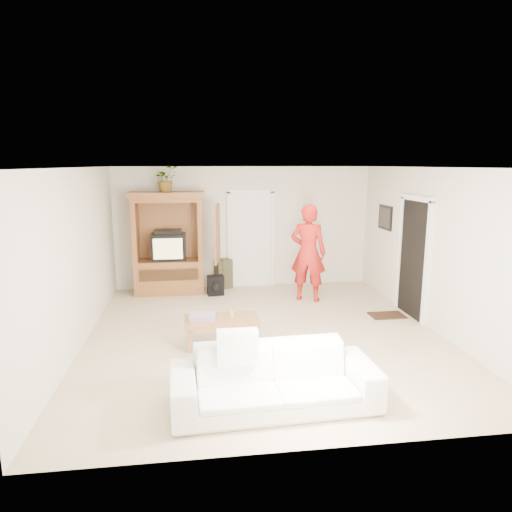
{
  "coord_description": "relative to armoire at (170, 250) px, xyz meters",
  "views": [
    {
      "loc": [
        -1.04,
        -6.75,
        2.65
      ],
      "look_at": [
        -0.05,
        0.6,
        1.15
      ],
      "focal_mm": 32.0,
      "sensor_mm": 36.0,
      "label": 1
    }
  ],
  "objects": [
    {
      "name": "armoire",
      "position": [
        0.0,
        0.0,
        0.0
      ],
      "size": [
        1.82,
        1.14,
        2.1
      ],
      "color": "brown",
      "rests_on": "floor"
    },
    {
      "name": "plant",
      "position": [
        -0.02,
        -0.03,
        1.45
      ],
      "size": [
        0.6,
        0.57,
        0.52
      ],
      "primitive_type": "imported",
      "rotation": [
        0.0,
        0.0,
        0.45
      ],
      "color": "#4C7238",
      "rests_on": "armoire"
    },
    {
      "name": "coffee_table",
      "position": [
        0.89,
        -2.99,
        -0.55
      ],
      "size": [
        1.11,
        0.62,
        0.41
      ],
      "rotation": [
        0.0,
        0.0,
        0.02
      ],
      "color": "#976334",
      "rests_on": "floor"
    },
    {
      "name": "sofa",
      "position": [
        1.36,
        -4.83,
        -0.58
      ],
      "size": [
        2.3,
        0.99,
        0.66
      ],
      "primitive_type": "imported",
      "rotation": [
        0.0,
        0.0,
        0.05
      ],
      "color": "white",
      "rests_on": "floor"
    },
    {
      "name": "floor",
      "position": [
        1.58,
        -2.66,
        -0.91
      ],
      "size": [
        6.0,
        6.0,
        0.0
      ],
      "primitive_type": "plane",
      "color": "tan",
      "rests_on": "ground"
    },
    {
      "name": "man",
      "position": [
        2.7,
        -0.92,
        0.04
      ],
      "size": [
        0.82,
        0.7,
        1.91
      ],
      "primitive_type": "imported",
      "rotation": [
        0.0,
        0.0,
        2.72
      ],
      "color": "red",
      "rests_on": "floor"
    },
    {
      "name": "towel",
      "position": [
        0.61,
        -2.99,
        -0.46
      ],
      "size": [
        0.4,
        0.31,
        0.08
      ],
      "primitive_type": "cube",
      "rotation": [
        0.0,
        0.0,
        -0.08
      ],
      "color": "#F45179",
      "rests_on": "coffee_table"
    },
    {
      "name": "framed_picture",
      "position": [
        4.31,
        -0.76,
        0.69
      ],
      "size": [
        0.03,
        0.6,
        0.48
      ],
      "primitive_type": "cube",
      "color": "black",
      "rests_on": "wall_right"
    },
    {
      "name": "door_back",
      "position": [
        1.73,
        0.31,
        0.11
      ],
      "size": [
        0.85,
        0.05,
        2.04
      ],
      "primitive_type": "cube",
      "color": "white",
      "rests_on": "floor"
    },
    {
      "name": "candle",
      "position": [
        1.04,
        -2.94,
        -0.45
      ],
      "size": [
        0.08,
        0.08,
        0.1
      ],
      "primitive_type": "cylinder",
      "color": "tan",
      "rests_on": "coffee_table"
    },
    {
      "name": "backpack_black",
      "position": [
        0.92,
        -0.36,
        -0.71
      ],
      "size": [
        0.35,
        0.23,
        0.4
      ],
      "primitive_type": null,
      "rotation": [
        0.0,
        0.0,
        0.13
      ],
      "color": "black",
      "rests_on": "floor"
    },
    {
      "name": "doorway_right",
      "position": [
        4.3,
        -2.06,
        0.11
      ],
      "size": [
        0.05,
        0.9,
        2.04
      ],
      "primitive_type": "cube",
      "color": "black",
      "rests_on": "floor"
    },
    {
      "name": "wall_back",
      "position": [
        1.58,
        0.34,
        0.39
      ],
      "size": [
        5.5,
        0.0,
        5.5
      ],
      "primitive_type": "plane",
      "rotation": [
        1.57,
        0.0,
        0.0
      ],
      "color": "silver",
      "rests_on": "floor"
    },
    {
      "name": "doormat",
      "position": [
        3.88,
        -2.06,
        -0.9
      ],
      "size": [
        0.6,
        0.4,
        0.02
      ],
      "primitive_type": "cube",
      "color": "#382316",
      "rests_on": "floor"
    },
    {
      "name": "wall_front",
      "position": [
        1.58,
        -5.66,
        0.39
      ],
      "size": [
        5.5,
        0.0,
        5.5
      ],
      "primitive_type": "plane",
      "rotation": [
        -1.57,
        0.0,
        0.0
      ],
      "color": "silver",
      "rests_on": "floor"
    },
    {
      "name": "backpack_olive",
      "position": [
        1.11,
        0.19,
        -0.59
      ],
      "size": [
        0.4,
        0.35,
        0.64
      ],
      "primitive_type": null,
      "rotation": [
        0.0,
        0.0,
        0.38
      ],
      "color": "#47442B",
      "rests_on": "floor"
    },
    {
      "name": "wall_left",
      "position": [
        -1.17,
        -2.66,
        0.39
      ],
      "size": [
        0.0,
        6.0,
        6.0
      ],
      "primitive_type": "plane",
      "rotation": [
        1.57,
        0.0,
        1.57
      ],
      "color": "silver",
      "rests_on": "floor"
    },
    {
      "name": "ceiling",
      "position": [
        1.58,
        -2.66,
        1.69
      ],
      "size": [
        6.0,
        6.0,
        0.0
      ],
      "primitive_type": "plane",
      "rotation": [
        3.14,
        0.0,
        0.0
      ],
      "color": "white",
      "rests_on": "floor"
    },
    {
      "name": "wall_right",
      "position": [
        4.33,
        -2.66,
        0.39
      ],
      "size": [
        0.0,
        6.0,
        6.0
      ],
      "primitive_type": "plane",
      "rotation": [
        1.57,
        0.0,
        -1.57
      ],
      "color": "silver",
      "rests_on": "floor"
    }
  ]
}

